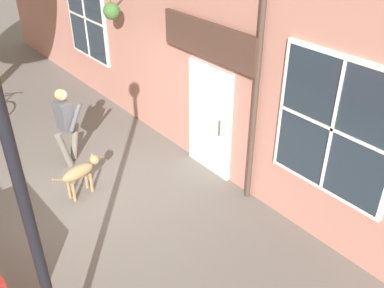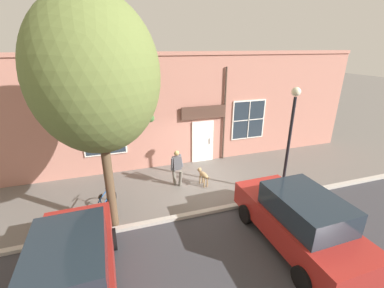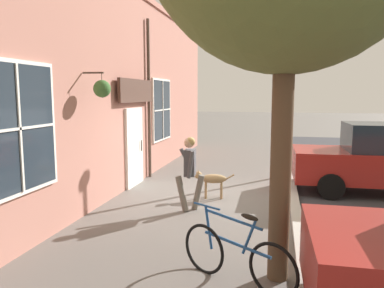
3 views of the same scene
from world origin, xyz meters
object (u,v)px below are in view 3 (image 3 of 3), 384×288
leaning_bicycle (236,255)px  street_lamp (284,83)px  pedestrian_walking (190,167)px  dog_on_leash (211,179)px

leaning_bicycle → street_lamp: (0.61, 6.67, 2.41)m
street_lamp → pedestrian_walking: bearing=-116.7°
pedestrian_walking → street_lamp: size_ratio=0.38×
dog_on_leash → leaning_bicycle: (1.03, -3.93, -0.08)m
pedestrian_walking → leaning_bicycle: 3.21m
pedestrian_walking → dog_on_leash: pedestrian_walking is taller
pedestrian_walking → street_lamp: (1.91, 3.78, 1.86)m
leaning_bicycle → dog_on_leash: bearing=104.6°
dog_on_leash → pedestrian_walking: bearing=-104.7°
pedestrian_walking → leaning_bicycle: bearing=-65.8°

